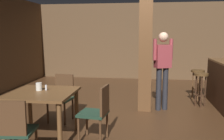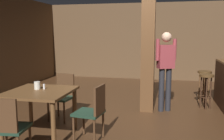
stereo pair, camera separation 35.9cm
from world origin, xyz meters
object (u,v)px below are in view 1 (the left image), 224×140
object	(u,v)px
dining_table	(42,99)
salt_shaker	(46,88)
chair_south	(15,129)
bar_stool_near	(201,82)
chair_east	(98,110)
bar_stool_mid	(197,78)
standing_person	(163,65)
chair_north	(62,95)
napkin_cup	(39,87)

from	to	relation	value
dining_table	salt_shaker	xyz separation A→B (m)	(0.02, 0.12, 0.17)
chair_south	salt_shaker	size ratio (longest dim) A/B	10.08
dining_table	bar_stool_near	bearing A→B (deg)	37.76
chair_east	salt_shaker	world-z (taller)	chair_east
salt_shaker	bar_stool_mid	bearing A→B (deg)	43.65
chair_east	standing_person	size ratio (longest dim) A/B	0.52
chair_north	standing_person	world-z (taller)	standing_person
napkin_cup	bar_stool_mid	size ratio (longest dim) A/B	0.17
chair_north	salt_shaker	distance (m)	0.81
dining_table	napkin_cup	bearing A→B (deg)	134.38
dining_table	bar_stool_near	size ratio (longest dim) A/B	1.28
napkin_cup	bar_stool_near	xyz separation A→B (m)	(2.97, 2.14, -0.26)
chair_south	dining_table	bearing A→B (deg)	91.26
standing_person	bar_stool_mid	xyz separation A→B (m)	(0.96, 1.06, -0.43)
salt_shaker	bar_stool_mid	xyz separation A→B (m)	(2.92, 2.78, -0.25)
chair_south	napkin_cup	xyz separation A→B (m)	(-0.11, 0.98, 0.33)
bar_stool_mid	chair_north	bearing A→B (deg)	-145.06
chair_north	salt_shaker	bearing A→B (deg)	-89.95
napkin_cup	dining_table	bearing A→B (deg)	-45.62
chair_east	salt_shaker	size ratio (longest dim) A/B	10.08
chair_east	chair_north	bearing A→B (deg)	135.60
dining_table	bar_stool_mid	bearing A→B (deg)	44.68
standing_person	bar_stool_near	bearing A→B (deg)	23.29
chair_east	bar_stool_mid	size ratio (longest dim) A/B	1.17
chair_east	bar_stool_near	xyz separation A→B (m)	(1.99, 2.23, 0.07)
bar_stool_near	standing_person	bearing A→B (deg)	-156.71
chair_east	napkin_cup	distance (m)	1.04
chair_east	bar_stool_near	size ratio (longest dim) A/B	1.13
standing_person	chair_south	bearing A→B (deg)	-125.67
dining_table	chair_south	world-z (taller)	chair_south
napkin_cup	bar_stool_mid	distance (m)	4.14
napkin_cup	bar_stool_mid	world-z (taller)	napkin_cup
napkin_cup	salt_shaker	bearing A→B (deg)	13.13
chair_east	chair_north	world-z (taller)	same
dining_table	napkin_cup	world-z (taller)	napkin_cup
bar_stool_near	bar_stool_mid	world-z (taller)	bar_stool_near
chair_east	bar_stool_mid	world-z (taller)	chair_east
chair_east	dining_table	bearing A→B (deg)	-179.51
chair_east	bar_stool_mid	xyz separation A→B (m)	(2.04, 2.89, 0.06)
salt_shaker	standing_person	distance (m)	2.62
salt_shaker	bar_stool_mid	size ratio (longest dim) A/B	0.12
bar_stool_near	napkin_cup	bearing A→B (deg)	-144.28
bar_stool_near	salt_shaker	bearing A→B (deg)	-143.58
chair_north	salt_shaker	world-z (taller)	chair_north
standing_person	dining_table	bearing A→B (deg)	-137.01
salt_shaker	napkin_cup	bearing A→B (deg)	-166.87
chair_east	bar_stool_near	world-z (taller)	chair_east
napkin_cup	standing_person	distance (m)	2.72
salt_shaker	bar_stool_near	distance (m)	3.57
chair_south	napkin_cup	bearing A→B (deg)	96.50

